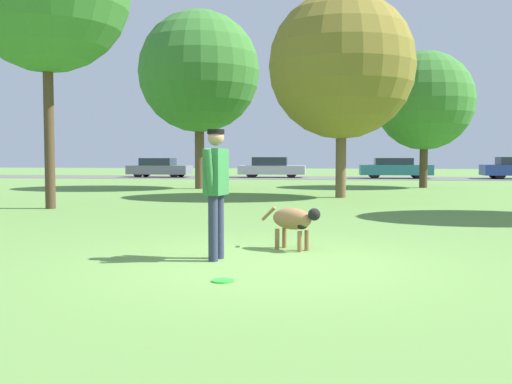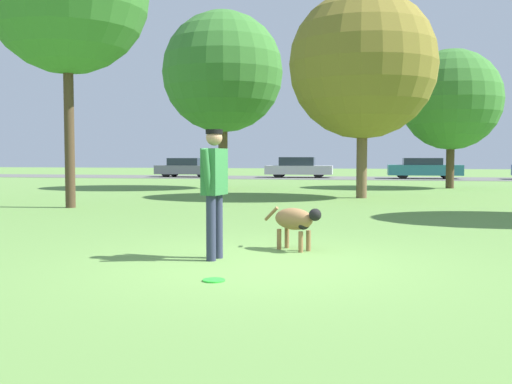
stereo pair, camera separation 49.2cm
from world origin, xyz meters
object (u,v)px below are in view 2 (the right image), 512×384
(frisbee, at_px, (214,280))
(tree_far_right, at_px, (451,100))
(dog, at_px, (296,220))
(parked_car_teal, at_px, (424,168))
(tree_far_left, at_px, (223,72))
(tree_mid_center, at_px, (363,65))
(parked_car_silver, at_px, (299,168))
(parked_car_grey, at_px, (187,168))
(person, at_px, (214,182))

(frisbee, relative_size, tree_far_right, 0.04)
(dog, bearing_deg, parked_car_teal, 114.42)
(dog, height_order, tree_far_left, tree_far_left)
(tree_mid_center, distance_m, tree_far_left, 7.70)
(tree_far_left, relative_size, parked_car_silver, 1.74)
(parked_car_grey, bearing_deg, parked_car_silver, 4.07)
(tree_far_right, bearing_deg, person, -105.17)
(person, bearing_deg, parked_car_grey, 27.72)
(parked_car_grey, bearing_deg, person, -70.68)
(tree_mid_center, bearing_deg, parked_car_teal, 79.42)
(tree_far_left, xyz_separation_m, parked_car_teal, (9.40, 13.18, -4.36))
(dog, bearing_deg, person, -102.30)
(parked_car_grey, bearing_deg, tree_far_right, -34.55)
(dog, bearing_deg, tree_far_left, 140.42)
(person, relative_size, parked_car_grey, 0.43)
(dog, relative_size, tree_mid_center, 0.14)
(dog, xyz_separation_m, tree_mid_center, (0.67, 11.59, 3.99))
(person, distance_m, parked_car_teal, 30.91)
(tree_mid_center, bearing_deg, frisbee, -95.25)
(dog, distance_m, frisbee, 2.49)
(tree_far_left, xyz_separation_m, parked_car_silver, (1.53, 13.62, -4.35))
(tree_mid_center, bearing_deg, parked_car_silver, 103.83)
(tree_far_left, distance_m, parked_car_silver, 14.38)
(parked_car_teal, bearing_deg, tree_far_right, -89.93)
(tree_far_right, xyz_separation_m, tree_mid_center, (-3.63, -6.91, 0.59))
(frisbee, relative_size, parked_car_teal, 0.06)
(frisbee, bearing_deg, parked_car_teal, 81.74)
(tree_far_right, distance_m, parked_car_silver, 14.41)
(tree_mid_center, relative_size, parked_car_silver, 1.58)
(frisbee, xyz_separation_m, parked_car_teal, (4.63, 31.87, 0.64))
(parked_car_silver, bearing_deg, parked_car_grey, -178.64)
(dog, relative_size, parked_car_teal, 0.22)
(tree_mid_center, relative_size, tree_far_left, 0.91)
(dog, bearing_deg, tree_far_right, 109.07)
(parked_car_teal, bearing_deg, dog, -99.18)
(person, height_order, tree_mid_center, tree_mid_center)
(person, relative_size, dog, 1.81)
(person, height_order, parked_car_silver, person)
(tree_far_left, bearing_deg, parked_car_teal, 54.52)
(person, relative_size, frisbee, 6.96)
(tree_far_right, xyz_separation_m, tree_far_left, (-9.69, -2.17, 1.16))
(person, height_order, frisbee, person)
(tree_mid_center, bearing_deg, dog, -93.32)
(tree_far_right, relative_size, parked_car_grey, 1.48)
(tree_far_left, bearing_deg, dog, -71.76)
(parked_car_grey, bearing_deg, frisbee, -70.83)
(tree_far_left, bearing_deg, tree_far_right, 12.65)
(tree_far_left, distance_m, parked_car_grey, 15.10)
(frisbee, relative_size, tree_mid_center, 0.04)
(person, bearing_deg, parked_car_silver, 14.30)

